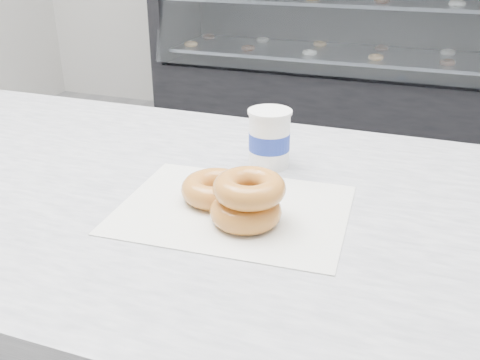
# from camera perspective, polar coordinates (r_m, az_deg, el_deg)

# --- Properties ---
(ground) EXTENTS (5.00, 5.00, 0.00)m
(ground) POSITION_cam_1_polar(r_m,az_deg,el_deg) (1.90, -1.42, -17.33)
(ground) COLOR gray
(ground) RESTS_ON ground
(display_case) EXTENTS (2.40, 0.74, 1.25)m
(display_case) POSITION_cam_1_polar(r_m,az_deg,el_deg) (3.56, 11.19, 11.70)
(display_case) COLOR black
(display_case) RESTS_ON ground
(wax_paper) EXTENTS (0.35, 0.28, 0.00)m
(wax_paper) POSITION_cam_1_polar(r_m,az_deg,el_deg) (0.81, -0.71, -3.12)
(wax_paper) COLOR silver
(wax_paper) RESTS_ON counter
(donut_single) EXTENTS (0.13, 0.13, 0.04)m
(donut_single) POSITION_cam_1_polar(r_m,az_deg,el_deg) (0.83, -2.61, -0.93)
(donut_single) COLOR gold
(donut_single) RESTS_ON wax_paper
(donut_stack) EXTENTS (0.11, 0.11, 0.07)m
(donut_stack) POSITION_cam_1_polar(r_m,az_deg,el_deg) (0.76, 0.81, -2.10)
(donut_stack) COLOR gold
(donut_stack) RESTS_ON wax_paper
(coffee_cup) EXTENTS (0.08, 0.08, 0.10)m
(coffee_cup) POSITION_cam_1_polar(r_m,az_deg,el_deg) (0.94, 3.14, 4.52)
(coffee_cup) COLOR white
(coffee_cup) RESTS_ON counter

